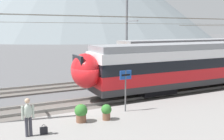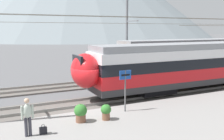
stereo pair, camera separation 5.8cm
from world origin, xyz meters
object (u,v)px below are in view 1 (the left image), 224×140
object	(u,v)px
catenary_mast_far_side	(127,37)
platform_sign	(126,82)
train_near_platform	(222,61)
passenger_walking	(28,115)
potted_plant_by_shelter	(106,111)
handbag_beside_passenger	(44,130)
potted_plant_platform_edge	(81,112)

from	to	relation	value
catenary_mast_far_side	platform_sign	xyz separation A→B (m)	(-6.05, -10.72, -2.10)
train_near_platform	passenger_walking	world-z (taller)	train_near_platform
potted_plant_by_shelter	catenary_mast_far_side	bearing A→B (deg)	56.61
train_near_platform	potted_plant_by_shelter	world-z (taller)	train_near_platform
catenary_mast_far_side	passenger_walking	size ratio (longest dim) A/B	26.41
platform_sign	handbag_beside_passenger	bearing A→B (deg)	-165.48
catenary_mast_far_side	handbag_beside_passenger	bearing A→B (deg)	-132.18
potted_plant_by_shelter	passenger_walking	bearing A→B (deg)	-173.96
train_near_platform	platform_sign	size ratio (longest dim) A/B	11.25
passenger_walking	handbag_beside_passenger	size ratio (longest dim) A/B	3.88
handbag_beside_passenger	potted_plant_by_shelter	size ratio (longest dim) A/B	0.54
platform_sign	potted_plant_platform_edge	world-z (taller)	platform_sign
platform_sign	handbag_beside_passenger	world-z (taller)	platform_sign
platform_sign	passenger_walking	distance (m)	5.59
train_near_platform	handbag_beside_passenger	xyz separation A→B (m)	(-15.95, -4.48, -1.71)
potted_plant_platform_edge	potted_plant_by_shelter	size ratio (longest dim) A/B	1.12
catenary_mast_far_side	passenger_walking	world-z (taller)	catenary_mast_far_side
passenger_walking	platform_sign	bearing A→B (deg)	12.60
catenary_mast_far_side	platform_sign	bearing A→B (deg)	-119.45
train_near_platform	platform_sign	xyz separation A→B (m)	(-11.17, -3.25, -0.16)
catenary_mast_far_side	potted_plant_by_shelter	distance (m)	14.20
platform_sign	handbag_beside_passenger	xyz separation A→B (m)	(-4.78, -1.24, -1.55)
train_near_platform	potted_plant_platform_edge	distance (m)	14.54
catenary_mast_far_side	potted_plant_platform_edge	distance (m)	14.69
potted_plant_platform_edge	potted_plant_by_shelter	xyz separation A→B (m)	(1.26, -0.27, -0.04)
train_near_platform	handbag_beside_passenger	size ratio (longest dim) A/B	60.14
train_near_platform	platform_sign	distance (m)	11.63
catenary_mast_far_side	platform_sign	world-z (taller)	catenary_mast_far_side
catenary_mast_far_side	passenger_walking	xyz separation A→B (m)	(-11.46, -11.93, -2.87)
train_near_platform	handbag_beside_passenger	world-z (taller)	train_near_platform
train_near_platform	platform_sign	world-z (taller)	train_near_platform
platform_sign	passenger_walking	size ratio (longest dim) A/B	1.38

